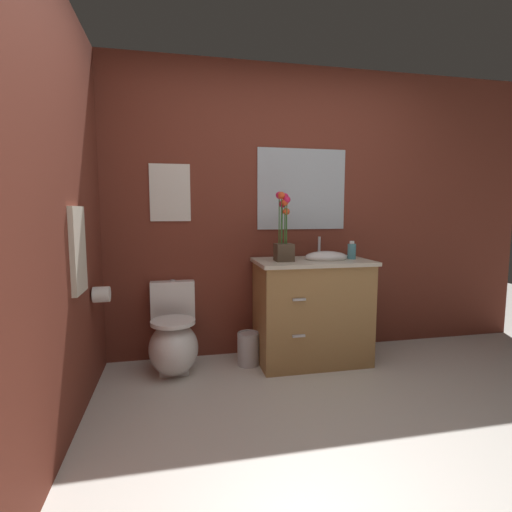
% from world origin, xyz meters
% --- Properties ---
extents(ground_plane, '(9.71, 9.71, 0.00)m').
position_xyz_m(ground_plane, '(0.00, 0.00, 0.00)').
color(ground_plane, beige).
extents(wall_back, '(4.53, 0.05, 2.50)m').
position_xyz_m(wall_back, '(0.20, 1.66, 1.25)').
color(wall_back, maroon).
rests_on(wall_back, ground_plane).
extents(wall_left, '(0.05, 4.58, 2.50)m').
position_xyz_m(wall_left, '(-1.48, 0.49, 1.25)').
color(wall_left, maroon).
rests_on(wall_left, ground_plane).
extents(toilet, '(0.38, 0.59, 0.69)m').
position_xyz_m(toilet, '(-0.91, 1.36, 0.24)').
color(toilet, white).
rests_on(toilet, ground_plane).
extents(vanity_cabinet, '(0.94, 0.56, 1.04)m').
position_xyz_m(vanity_cabinet, '(0.23, 1.34, 0.44)').
color(vanity_cabinet, '#9E7242').
rests_on(vanity_cabinet, ground_plane).
extents(flower_vase, '(0.14, 0.14, 0.55)m').
position_xyz_m(flower_vase, '(-0.03, 1.31, 1.06)').
color(flower_vase, '#4C3D2D').
rests_on(flower_vase, vanity_cabinet).
extents(soap_bottle, '(0.07, 0.07, 0.15)m').
position_xyz_m(soap_bottle, '(0.57, 1.33, 0.93)').
color(soap_bottle, teal).
rests_on(soap_bottle, vanity_cabinet).
extents(trash_bin, '(0.18, 0.18, 0.27)m').
position_xyz_m(trash_bin, '(-0.31, 1.36, 0.14)').
color(trash_bin, '#B7B7BC').
rests_on(trash_bin, ground_plane).
extents(wall_poster, '(0.33, 0.01, 0.47)m').
position_xyz_m(wall_poster, '(-0.91, 1.63, 1.41)').
color(wall_poster, silver).
extents(wall_mirror, '(0.80, 0.01, 0.70)m').
position_xyz_m(wall_mirror, '(0.23, 1.63, 1.45)').
color(wall_mirror, '#B2BCC6').
extents(hanging_towel, '(0.03, 0.28, 0.52)m').
position_xyz_m(hanging_towel, '(-1.44, 0.81, 1.03)').
color(hanging_towel, beige).
extents(toilet_paper_roll, '(0.11, 0.11, 0.11)m').
position_xyz_m(toilet_paper_roll, '(-1.39, 1.17, 0.68)').
color(toilet_paper_roll, white).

